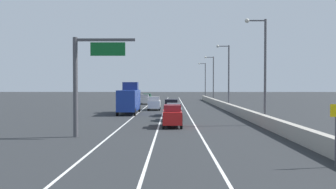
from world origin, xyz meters
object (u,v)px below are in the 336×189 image
(lamp_post_right_fourth, at_px, (212,76))
(car_gray_2, at_px, (174,112))
(lamp_post_right_second, at_px, (263,64))
(car_red_0, at_px, (172,116))
(car_green_1, at_px, (147,98))
(lamp_post_right_third, at_px, (227,73))
(car_white_5, at_px, (154,103))
(box_truck, at_px, (129,99))
(car_silver_4, at_px, (145,99))
(lamp_post_right_fifth, at_px, (204,78))
(speed_advisory_sign, at_px, (336,130))
(overhead_sign_gantry, at_px, (85,74))
(car_black_3, at_px, (172,107))

(lamp_post_right_fourth, relative_size, car_gray_2, 2.57)
(lamp_post_right_fourth, bearing_deg, lamp_post_right_second, -90.23)
(car_red_0, bearing_deg, car_green_1, 96.31)
(car_gray_2, bearing_deg, lamp_post_right_third, 64.90)
(car_green_1, bearing_deg, car_red_0, -83.69)
(car_white_5, relative_size, box_truck, 0.51)
(car_gray_2, relative_size, car_silver_4, 0.96)
(lamp_post_right_fifth, relative_size, car_silver_4, 2.47)
(speed_advisory_sign, distance_m, car_white_5, 42.28)
(overhead_sign_gantry, distance_m, box_truck, 23.42)
(car_silver_4, bearing_deg, lamp_post_right_second, -70.34)
(lamp_post_right_second, xyz_separation_m, car_white_5, (-11.68, 22.16, -4.92))
(box_truck, bearing_deg, lamp_post_right_third, 30.57)
(car_gray_2, height_order, car_silver_4, car_silver_4)
(lamp_post_right_second, xyz_separation_m, car_green_1, (-14.71, 51.18, -4.98))
(lamp_post_right_fourth, xyz_separation_m, car_red_0, (-9.04, -48.52, -4.93))
(lamp_post_right_third, distance_m, car_white_5, 12.77)
(lamp_post_right_third, distance_m, car_black_3, 15.91)
(lamp_post_right_third, distance_m, lamp_post_right_fourth, 23.40)
(car_silver_4, distance_m, car_white_5, 18.69)
(overhead_sign_gantry, distance_m, car_red_0, 10.18)
(overhead_sign_gantry, relative_size, speed_advisory_sign, 2.50)
(speed_advisory_sign, height_order, lamp_post_right_second, lamp_post_right_second)
(speed_advisory_sign, height_order, car_red_0, speed_advisory_sign)
(lamp_post_right_fifth, bearing_deg, lamp_post_right_second, -90.40)
(car_gray_2, distance_m, car_silver_4, 36.25)
(car_silver_4, bearing_deg, car_gray_2, -80.67)
(car_silver_4, bearing_deg, car_white_5, -81.28)
(lamp_post_right_fourth, distance_m, lamp_post_right_fifth, 23.40)
(lamp_post_right_fifth, distance_m, car_black_3, 59.93)
(lamp_post_right_fifth, height_order, car_green_1, lamp_post_right_fifth)
(overhead_sign_gantry, distance_m, lamp_post_right_fourth, 57.57)
(lamp_post_right_third, bearing_deg, car_green_1, 117.96)
(car_green_1, distance_m, car_gray_2, 46.70)
(lamp_post_right_third, height_order, box_truck, lamp_post_right_third)
(box_truck, bearing_deg, car_silver_4, 89.43)
(overhead_sign_gantry, xyz_separation_m, lamp_post_right_second, (15.40, 8.61, 1.24))
(speed_advisory_sign, height_order, car_silver_4, speed_advisory_sign)
(lamp_post_right_second, xyz_separation_m, car_black_3, (-8.93, 11.21, -4.91))
(overhead_sign_gantry, bearing_deg, lamp_post_right_second, 29.20)
(lamp_post_right_second, xyz_separation_m, car_red_0, (-8.86, -1.73, -4.93))
(overhead_sign_gantry, relative_size, lamp_post_right_second, 0.72)
(lamp_post_right_fifth, bearing_deg, overhead_sign_gantry, -101.40)
(lamp_post_right_second, bearing_deg, overhead_sign_gantry, -150.80)
(lamp_post_right_third, bearing_deg, lamp_post_right_fifth, 89.44)
(lamp_post_right_fourth, bearing_deg, speed_advisory_sign, -91.13)
(car_silver_4, xyz_separation_m, box_truck, (-0.26, -25.99, 0.99))
(car_gray_2, bearing_deg, speed_advisory_sign, -72.32)
(lamp_post_right_fourth, distance_m, car_white_5, 27.78)
(speed_advisory_sign, bearing_deg, car_white_5, 104.49)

